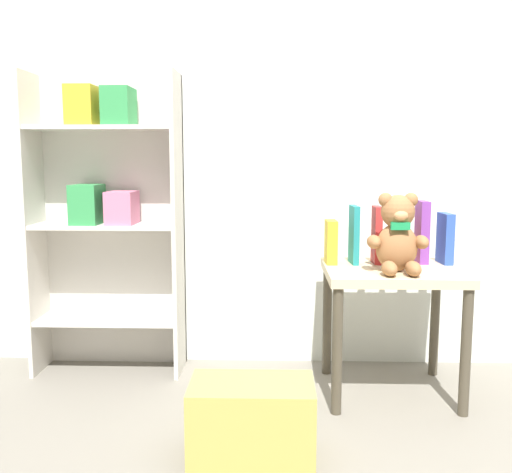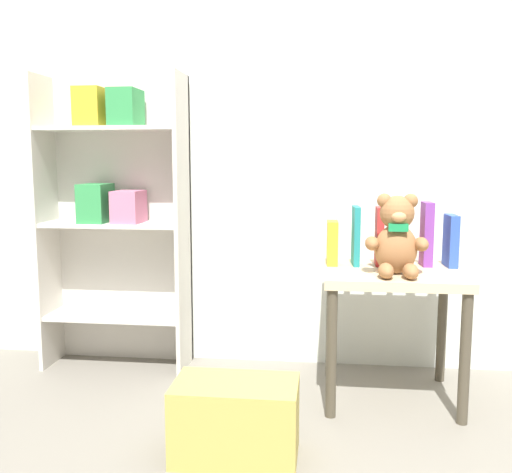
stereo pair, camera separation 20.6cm
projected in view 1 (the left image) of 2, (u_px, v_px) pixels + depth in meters
name	position (u px, v px, depth m)	size (l,w,h in m)	color
wall_back	(326.00, 95.00, 2.60)	(4.80, 0.06, 2.50)	silver
bookshelf_side	(108.00, 206.00, 2.56)	(0.66, 0.24, 1.34)	beige
display_table	(392.00, 288.00, 2.31)	(0.54, 0.47, 0.53)	beige
teddy_bear	(398.00, 236.00, 2.19)	(0.23, 0.21, 0.31)	#99663D
book_standing_yellow	(331.00, 242.00, 2.39)	(0.04, 0.11, 0.18)	gold
book_standing_teal	(354.00, 235.00, 2.38)	(0.02, 0.13, 0.24)	teal
book_standing_red	(377.00, 235.00, 2.39)	(0.03, 0.11, 0.24)	red
book_standing_orange	(399.00, 238.00, 2.40)	(0.02, 0.14, 0.21)	orange
book_standing_purple	(422.00, 232.00, 2.39)	(0.04, 0.10, 0.26)	purple
book_standing_blue	(445.00, 238.00, 2.38)	(0.04, 0.13, 0.21)	#2D51B7
storage_bin	(252.00, 420.00, 1.84)	(0.40, 0.24, 0.25)	tan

